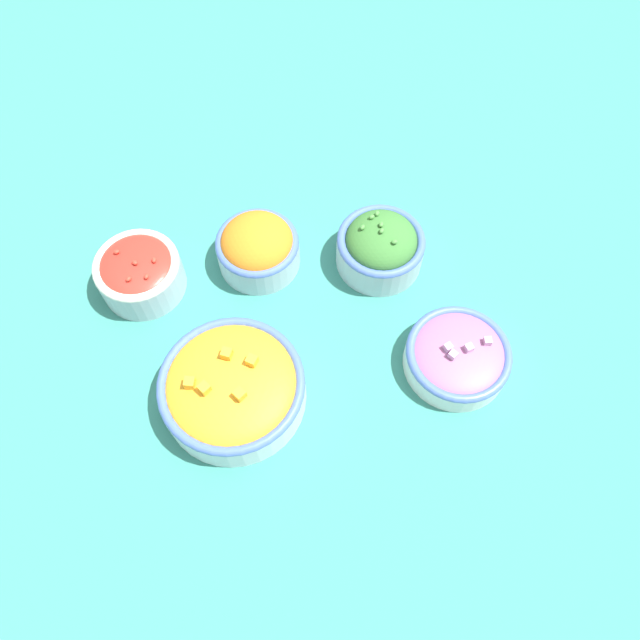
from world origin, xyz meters
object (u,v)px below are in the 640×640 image
object	(u,v)px
bowl_red_onion	(458,356)
bowl_carrots	(258,247)
bowl_squash	(232,387)
bowl_broccoli	(381,246)
bowl_cherry_tomatoes	(139,272)

from	to	relation	value
bowl_red_onion	bowl_carrots	size ratio (longest dim) A/B	1.17
bowl_red_onion	bowl_carrots	distance (m)	0.31
bowl_red_onion	bowl_squash	size ratio (longest dim) A/B	0.75
bowl_broccoli	bowl_carrots	xyz separation A→B (m)	(-0.16, 0.07, -0.00)
bowl_squash	bowl_carrots	world-z (taller)	same
bowl_squash	bowl_carrots	xyz separation A→B (m)	(0.10, 0.19, 0.00)
bowl_cherry_tomatoes	bowl_carrots	distance (m)	0.17
bowl_cherry_tomatoes	bowl_broccoli	bearing A→B (deg)	-15.62
bowl_cherry_tomatoes	bowl_carrots	size ratio (longest dim) A/B	1.00
bowl_squash	bowl_carrots	bearing A→B (deg)	61.24
bowl_cherry_tomatoes	bowl_squash	size ratio (longest dim) A/B	0.64
bowl_squash	bowl_broccoli	bearing A→B (deg)	24.62
bowl_carrots	bowl_squash	bearing A→B (deg)	-118.76
bowl_broccoli	bowl_cherry_tomatoes	distance (m)	0.34
bowl_cherry_tomatoes	bowl_red_onion	bearing A→B (deg)	-38.73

